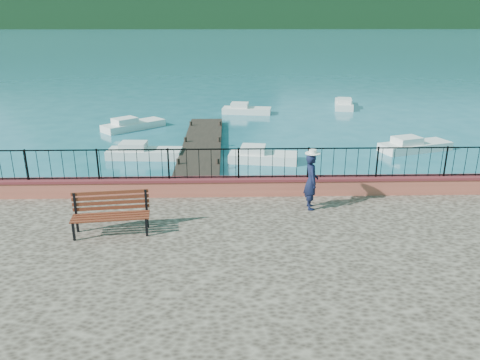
{
  "coord_description": "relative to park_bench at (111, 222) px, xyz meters",
  "views": [
    {
      "loc": [
        -0.63,
        -10.34,
        6.61
      ],
      "look_at": [
        -0.3,
        2.0,
        2.3
      ],
      "focal_mm": 35.0,
      "sensor_mm": 36.0,
      "label": 1
    }
  ],
  "objects": [
    {
      "name": "boat_5",
      "position": [
        12.1,
        24.55,
        -1.13
      ],
      "size": [
        2.07,
        4.07,
        0.8
      ],
      "primitive_type": "cube",
      "rotation": [
        0.0,
        0.0,
        1.36
      ],
      "color": "silver",
      "rests_on": "ground"
    },
    {
      "name": "boat_3",
      "position": [
        -2.79,
        17.51,
        -1.13
      ],
      "size": [
        3.78,
        3.58,
        0.8
      ],
      "primitive_type": "cube",
      "rotation": [
        0.0,
        0.0,
        0.73
      ],
      "color": "silver",
      "rests_on": "ground"
    },
    {
      "name": "companion_hill",
      "position": [
        223.71,
        559.03,
        -1.53
      ],
      "size": [
        448.0,
        384.0,
        180.0
      ],
      "primitive_type": "ellipsoid",
      "color": "#142D23",
      "rests_on": "ground"
    },
    {
      "name": "park_bench",
      "position": [
        0.0,
        0.0,
        0.0
      ],
      "size": [
        2.05,
        0.88,
        1.1
      ],
      "rotation": [
        0.0,
        0.0,
        0.12
      ],
      "color": "black",
      "rests_on": "promenade"
    },
    {
      "name": "boat_1",
      "position": [
        4.78,
        10.29,
        -1.13
      ],
      "size": [
        3.41,
        1.8,
        0.8
      ],
      "primitive_type": "cube",
      "rotation": [
        0.0,
        0.0,
        -0.16
      ],
      "color": "silver",
      "rests_on": "ground"
    },
    {
      "name": "dock",
      "position": [
        1.71,
        11.03,
        -1.38
      ],
      "size": [
        2.0,
        16.0,
        0.3
      ],
      "primitive_type": "cube",
      "color": "#2D231C",
      "rests_on": "ground"
    },
    {
      "name": "ground",
      "position": [
        3.71,
        -0.97,
        -1.53
      ],
      "size": [
        2000.0,
        2000.0,
        0.0
      ],
      "primitive_type": "plane",
      "color": "#19596B",
      "rests_on": "ground"
    },
    {
      "name": "boat_2",
      "position": [
        12.87,
        12.06,
        -1.13
      ],
      "size": [
        4.03,
        2.45,
        0.8
      ],
      "primitive_type": "cube",
      "rotation": [
        0.0,
        0.0,
        0.32
      ],
      "color": "silver",
      "rests_on": "ground"
    },
    {
      "name": "hat",
      "position": [
        5.52,
        1.57,
        1.43
      ],
      "size": [
        0.44,
        0.44,
        0.12
      ],
      "primitive_type": "cylinder",
      "color": "white",
      "rests_on": "person"
    },
    {
      "name": "boat_0",
      "position": [
        -1.06,
        11.14,
        -1.13
      ],
      "size": [
        3.68,
        1.5,
        0.8
      ],
      "primitive_type": "cube",
      "rotation": [
        0.0,
        0.0,
        -0.06
      ],
      "color": "silver",
      "rests_on": "ground"
    },
    {
      "name": "boat_4",
      "position": [
        4.47,
        22.24,
        -1.13
      ],
      "size": [
        3.62,
        1.81,
        0.8
      ],
      "primitive_type": "cube",
      "rotation": [
        0.0,
        0.0,
        -0.15
      ],
      "color": "silver",
      "rests_on": "ground"
    },
    {
      "name": "person",
      "position": [
        5.52,
        1.57,
        0.52
      ],
      "size": [
        0.42,
        0.63,
        1.69
      ],
      "primitive_type": "imported",
      "rotation": [
        0.0,
        0.0,
        1.59
      ],
      "color": "black",
      "rests_on": "promenade"
    },
    {
      "name": "parapet",
      "position": [
        3.71,
        2.73,
        -0.04
      ],
      "size": [
        28.0,
        0.46,
        0.58
      ],
      "primitive_type": "cube",
      "color": "#B95643",
      "rests_on": "promenade"
    },
    {
      "name": "far_forest",
      "position": [
        3.71,
        299.03,
        7.47
      ],
      "size": [
        900.0,
        60.0,
        18.0
      ],
      "primitive_type": "cube",
      "color": "black",
      "rests_on": "ground"
    },
    {
      "name": "railing",
      "position": [
        3.71,
        2.73,
        0.73
      ],
      "size": [
        27.0,
        0.05,
        0.95
      ],
      "primitive_type": "cube",
      "color": "black",
      "rests_on": "parapet"
    }
  ]
}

